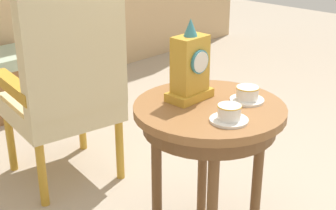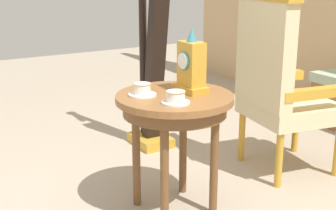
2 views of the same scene
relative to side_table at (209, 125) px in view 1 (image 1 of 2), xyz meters
The scene contains 5 objects.
side_table is the anchor object (origin of this frame).
teacup_left 0.20m from the side_table, 115.48° to the right, with size 0.14×0.14×0.06m.
teacup_right 0.20m from the side_table, 30.26° to the right, with size 0.14×0.14×0.06m.
mantel_clock 0.24m from the side_table, 92.65° to the left, with size 0.19×0.11×0.34m.
armchair 0.84m from the side_table, 97.57° to the left, with size 0.62×0.61×1.14m.
Camera 1 is at (-1.50, -1.15, 1.39)m, focal length 51.79 mm.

